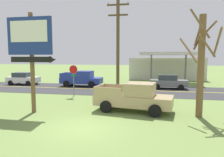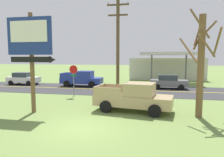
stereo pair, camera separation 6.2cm
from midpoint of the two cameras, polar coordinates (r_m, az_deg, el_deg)
name	(u,v)px [view 2 (the right image)]	position (r m, az deg, el deg)	size (l,w,h in m)	color
ground_plane	(81,128)	(11.23, -8.20, -13.31)	(180.00, 180.00, 0.00)	olive
road_asphalt	(121,90)	(23.55, 2.50, -3.13)	(140.00, 8.00, 0.02)	#333335
road_centre_line	(121,90)	(23.54, 2.50, -3.10)	(126.00, 0.20, 0.01)	gold
motel_sign	(31,45)	(14.51, -21.19, 8.47)	(3.30, 0.54, 6.52)	brown
stop_sign	(74,75)	(19.63, -10.40, 0.92)	(0.80, 0.08, 2.95)	slate
utility_pole	(118,48)	(16.93, 1.72, 8.38)	(1.75, 0.26, 8.30)	brown
bare_tree	(201,63)	(13.64, 23.28, 4.02)	(2.21, 2.14, 6.49)	brown
gas_station	(166,67)	(36.74, 14.68, 2.93)	(12.00, 11.50, 4.40)	beige
pickup_tan_parked_on_lawn	(134,97)	(14.27, 6.18, -5.14)	(5.44, 2.83, 1.96)	tan
pickup_blue_on_road	(82,79)	(26.65, -8.11, -0.07)	(5.20, 2.24, 1.96)	#233893
car_grey_near_lane	(168,82)	(25.20, 15.28, -0.86)	(4.20, 2.00, 1.64)	slate
car_white_mid_lane	(23,78)	(30.49, -23.06, 0.01)	(4.20, 2.00, 1.64)	silver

